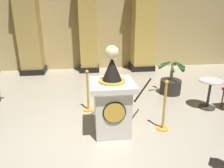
# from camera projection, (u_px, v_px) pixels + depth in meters

# --- Properties ---
(ground_plane) EXTENTS (12.43, 12.43, 0.00)m
(ground_plane) POSITION_uv_depth(u_px,v_px,m) (96.00, 144.00, 3.86)
(ground_plane) COLOR #B2A893
(back_wall) EXTENTS (12.43, 0.16, 3.95)m
(back_wall) POSITION_uv_depth(u_px,v_px,m) (87.00, 18.00, 8.13)
(back_wall) COLOR tan
(back_wall) RESTS_ON ground_plane
(pedestal_clock) EXTENTS (0.82, 0.82, 1.72)m
(pedestal_clock) POSITION_uv_depth(u_px,v_px,m) (112.00, 101.00, 4.02)
(pedestal_clock) COLOR silver
(pedestal_clock) RESTS_ON ground_plane
(stanchion_near) EXTENTS (0.24, 0.24, 1.05)m
(stanchion_near) POSITION_uv_depth(u_px,v_px,m) (164.00, 113.00, 4.20)
(stanchion_near) COLOR gold
(stanchion_near) RESTS_ON ground_plane
(stanchion_far) EXTENTS (0.24, 0.24, 1.01)m
(stanchion_far) POSITION_uv_depth(u_px,v_px,m) (88.00, 97.00, 5.01)
(stanchion_far) COLOR gold
(stanchion_far) RESTS_ON ground_plane
(velvet_rope) EXTENTS (1.29, 1.29, 0.22)m
(velvet_rope) POSITION_uv_depth(u_px,v_px,m) (123.00, 86.00, 4.46)
(velvet_rope) COLOR black
(column_left) EXTENTS (0.91, 0.91, 3.80)m
(column_left) POSITION_uv_depth(u_px,v_px,m) (28.00, 22.00, 7.53)
(column_left) COLOR black
(column_left) RESTS_ON ground_plane
(column_right) EXTENTS (0.95, 0.95, 3.80)m
(column_right) POSITION_uv_depth(u_px,v_px,m) (143.00, 21.00, 8.02)
(column_right) COLOR black
(column_right) RESTS_ON ground_plane
(column_centre_rear) EXTENTS (0.77, 0.77, 3.80)m
(column_centre_rear) POSITION_uv_depth(u_px,v_px,m) (88.00, 21.00, 7.78)
(column_centre_rear) COLOR black
(column_centre_rear) RESTS_ON ground_plane
(potted_palm_right) EXTENTS (0.82, 0.77, 1.02)m
(potted_palm_right) POSITION_uv_depth(u_px,v_px,m) (171.00, 83.00, 6.05)
(potted_palm_right) COLOR #2D2823
(potted_palm_right) RESTS_ON ground_plane
(cafe_table) EXTENTS (0.56, 0.56, 0.73)m
(cafe_table) POSITION_uv_depth(u_px,v_px,m) (210.00, 90.00, 5.10)
(cafe_table) COLOR #332D28
(cafe_table) RESTS_ON ground_plane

